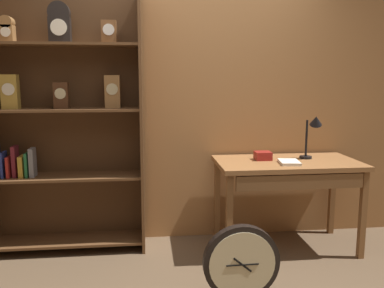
# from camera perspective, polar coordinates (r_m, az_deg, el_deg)

# --- Properties ---
(back_wood_panel) EXTENTS (4.80, 0.05, 2.60)m
(back_wood_panel) POSITION_cam_1_polar(r_m,az_deg,el_deg) (3.80, -1.26, 5.89)
(back_wood_panel) COLOR #9E6B3D
(back_wood_panel) RESTS_ON ground
(bookshelf) EXTENTS (1.33, 0.34, 2.24)m
(bookshelf) POSITION_cam_1_polar(r_m,az_deg,el_deg) (3.68, -17.66, 2.92)
(bookshelf) COLOR brown
(bookshelf) RESTS_ON ground
(workbench) EXTENTS (1.24, 0.67, 0.80)m
(workbench) POSITION_cam_1_polar(r_m,az_deg,el_deg) (3.67, 13.31, -3.85)
(workbench) COLOR brown
(workbench) RESTS_ON ground
(desk_lamp) EXTENTS (0.19, 0.19, 0.41)m
(desk_lamp) POSITION_cam_1_polar(r_m,az_deg,el_deg) (3.76, 16.62, 2.01)
(desk_lamp) COLOR black
(desk_lamp) RESTS_ON workbench
(toolbox_small) EXTENTS (0.14, 0.12, 0.07)m
(toolbox_small) POSITION_cam_1_polar(r_m,az_deg,el_deg) (3.66, 9.91, -1.63)
(toolbox_small) COLOR maroon
(toolbox_small) RESTS_ON workbench
(open_repair_manual) EXTENTS (0.19, 0.24, 0.02)m
(open_repair_manual) POSITION_cam_1_polar(r_m,az_deg,el_deg) (3.55, 13.48, -2.50)
(open_repair_manual) COLOR silver
(open_repair_manual) RESTS_ON workbench
(round_clock_large) EXTENTS (0.52, 0.11, 0.56)m
(round_clock_large) POSITION_cam_1_polar(r_m,az_deg,el_deg) (2.86, 6.92, -16.45)
(round_clock_large) COLOR black
(round_clock_large) RESTS_ON ground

